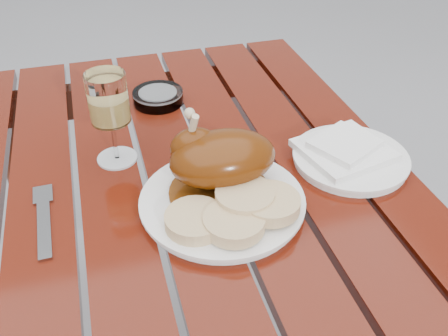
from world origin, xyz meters
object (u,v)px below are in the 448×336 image
Objects in this scene: side_plate at (350,159)px; ashtray at (158,97)px; wine_glass at (111,119)px; dinner_plate at (222,202)px.

ashtray is at bearing 133.21° from side_plate.
wine_glass is at bearing -120.07° from ashtray.
dinner_plate is 0.37m from ashtray.
wine_glass is 0.43m from side_plate.
side_plate is at bearing -17.36° from wine_glass.
wine_glass reaches higher than side_plate.
dinner_plate is 0.26m from side_plate.
wine_glass is 0.23m from ashtray.
ashtray is (-0.04, 0.37, 0.00)m from dinner_plate.
side_plate is 0.43m from ashtray.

